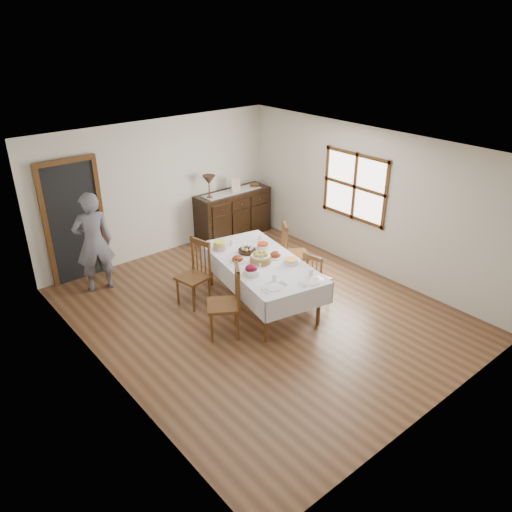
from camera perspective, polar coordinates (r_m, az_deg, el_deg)
ground at (r=8.02m, az=0.46°, el=-6.36°), size 6.00×6.00×0.00m
room_shell at (r=7.51m, az=-2.43°, el=5.27°), size 5.02×6.02×2.65m
dining_table at (r=7.91m, az=0.59°, el=-1.16°), size 1.56×2.44×0.78m
chair_left_near at (r=7.22m, az=-3.29°, el=-5.13°), size 0.64×0.64×1.12m
chair_left_far at (r=8.08m, az=-6.98°, el=-1.90°), size 0.52×0.52×1.07m
chair_right_near at (r=8.10m, az=6.81°, el=-2.49°), size 0.44×0.44×0.90m
chair_right_far at (r=8.78m, az=4.19°, el=0.52°), size 0.60×0.60×1.05m
sideboard at (r=10.58m, az=-2.64°, el=4.84°), size 1.64×0.59×0.99m
person at (r=8.69m, az=-18.13°, el=1.83°), size 0.65×0.48×1.86m
bread_basket at (r=7.79m, az=0.53°, el=-0.23°), size 0.34×0.34×0.18m
egg_basket at (r=8.13m, az=-1.02°, el=0.65°), size 0.29×0.29×0.11m
ham_platter_a at (r=7.85m, az=-2.13°, el=-0.38°), size 0.27×0.27×0.11m
ham_platter_b at (r=7.99m, az=2.23°, el=0.10°), size 0.28×0.28×0.11m
beet_bowl at (r=7.43m, az=-0.53°, el=-1.66°), size 0.26×0.26×0.16m
carrot_bowl at (r=8.29m, az=0.79°, el=1.19°), size 0.21×0.21×0.09m
pineapple_bowl at (r=8.25m, az=-4.16°, el=1.20°), size 0.22×0.22×0.14m
casserole_dish at (r=7.79m, az=4.00°, el=-0.61°), size 0.23×0.23×0.07m
butter_dish at (r=7.72m, az=0.63°, el=-0.82°), size 0.15×0.11×0.07m
setting_left at (r=7.16m, az=2.01°, el=-3.22°), size 0.44×0.31×0.10m
setting_right at (r=7.35m, az=6.23°, el=-2.56°), size 0.44×0.31×0.10m
glass_far_a at (r=8.39m, az=-2.80°, el=1.58°), size 0.07×0.07×0.11m
glass_far_b at (r=8.60m, az=0.54°, el=2.14°), size 0.07×0.07×0.09m
runner at (r=10.38m, az=-2.76°, el=7.33°), size 1.30×0.35×0.01m
table_lamp at (r=9.97m, az=-5.41°, el=8.57°), size 0.26×0.26×0.46m
picture_frame at (r=10.36m, az=-2.33°, el=8.09°), size 0.22×0.08×0.28m
deco_bowl at (r=10.72m, az=-0.16°, el=8.11°), size 0.20×0.20×0.06m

